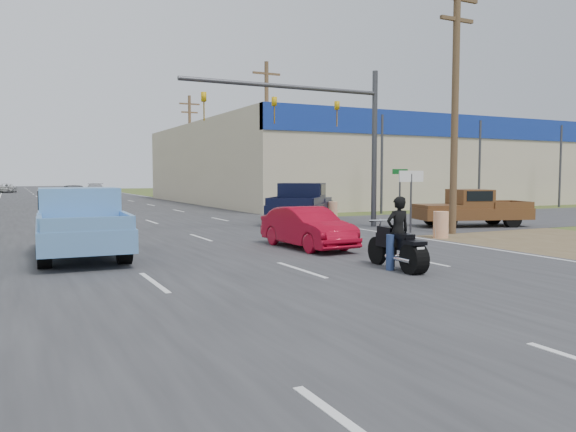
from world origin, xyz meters
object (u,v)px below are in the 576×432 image
blue_pickup (80,222)px  red_convertible (308,228)px  rider (398,235)px  motorcycle (399,249)px  distant_car_silver (95,190)px  navy_pickup (302,203)px  brown_pickup (469,208)px  distant_car_white (7,188)px  distant_car_grey (75,194)px

blue_pickup → red_convertible: bearing=-9.2°
rider → blue_pickup: 9.01m
motorcycle → blue_pickup: blue_pickup is taller
distant_car_silver → blue_pickup: bearing=-88.7°
navy_pickup → brown_pickup: (5.79, -5.31, -0.13)m
distant_car_silver → distant_car_white: (-8.85, 18.64, -0.11)m
navy_pickup → motorcycle: bearing=-69.3°
distant_car_grey → distant_car_silver: bearing=71.5°
distant_car_grey → distant_car_silver: distant_car_grey is taller
motorcycle → rider: rider is taller
motorcycle → distant_car_white: (-8.67, 73.65, 0.08)m
navy_pickup → rider: bearing=-69.4°
navy_pickup → distant_car_grey: (-7.99, 25.62, -0.18)m
motorcycle → brown_pickup: bearing=42.1°
motorcycle → navy_pickup: navy_pickup is taller
rider → brown_pickup: bearing=-138.1°
motorcycle → distant_car_white: distant_car_white is taller
navy_pickup → distant_car_white: bearing=141.3°
blue_pickup → navy_pickup: 13.40m
red_convertible → distant_car_silver: bearing=86.8°
motorcycle → rider: bearing=90.0°
rider → distant_car_white: rider is taller
brown_pickup → navy_pickup: bearing=64.2°
red_convertible → distant_car_white: red_convertible is taller
red_convertible → rider: (0.03, -4.60, 0.21)m
red_convertible → blue_pickup: 6.86m
blue_pickup → distant_car_grey: bearing=87.0°
red_convertible → brown_pickup: 10.83m
rider → navy_pickup: bearing=-104.8°
blue_pickup → brown_pickup: 17.09m
distant_car_grey → distant_car_white: 34.96m
red_convertible → blue_pickup: blue_pickup is taller
navy_pickup → distant_car_white: size_ratio=1.37×
motorcycle → distant_car_silver: (0.17, 55.00, 0.19)m
blue_pickup → distant_car_silver: (6.90, 48.95, -0.28)m
rider → blue_pickup: (-6.74, 5.98, 0.14)m
red_convertible → distant_car_silver: 50.34m
red_convertible → distant_car_grey: size_ratio=0.84×
brown_pickup → distant_car_silver: size_ratio=1.10×
rider → red_convertible: bearing=-86.0°
distant_car_silver → distant_car_white: distant_car_silver is taller
navy_pickup → blue_pickup: bearing=-107.5°
blue_pickup → brown_pickup: blue_pickup is taller
motorcycle → rider: 0.34m
red_convertible → navy_pickup: 9.85m
brown_pickup → distant_car_grey: 33.86m
red_convertible → brown_pickup: size_ratio=0.73×
navy_pickup → distant_car_white: (-13.11, 60.20, -0.38)m
rider → distant_car_silver: size_ratio=0.35×
red_convertible → distant_car_white: bearing=94.1°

